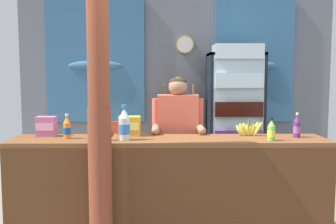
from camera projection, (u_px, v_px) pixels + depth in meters
ground_plane at (180, 207)px, 4.42m from camera, size 7.41×7.41×0.00m
back_wall_curtained at (174, 82)px, 6.03m from camera, size 4.77×0.22×2.68m
stall_counter at (169, 180)px, 3.48m from camera, size 2.87×0.51×0.93m
timber_post at (99, 114)px, 3.15m from camera, size 0.21×0.19×2.49m
drink_fridge at (235, 107)px, 5.50m from camera, size 0.76×0.64×1.91m
bottle_shelf_rack at (179, 129)px, 5.77m from camera, size 0.48×0.28×1.35m
plastic_lawn_chair at (115, 150)px, 5.25m from camera, size 0.54×0.54×0.86m
shopkeeper at (178, 130)px, 4.01m from camera, size 0.53×0.42×1.48m
soda_bottle_water at (124, 125)px, 3.45m from camera, size 0.10×0.10×0.32m
soda_bottle_orange_soda at (67, 128)px, 3.52m from camera, size 0.07×0.07×0.23m
soda_bottle_cola at (102, 130)px, 3.43m from camera, size 0.07×0.07×0.22m
soda_bottle_lime_soda at (271, 131)px, 3.42m from camera, size 0.07×0.07×0.20m
soda_bottle_grape_soda at (297, 127)px, 3.59m from camera, size 0.07×0.07×0.23m
snack_box_choco_powder at (130, 126)px, 3.70m from camera, size 0.20×0.15×0.18m
snack_box_wafer at (46, 126)px, 3.66m from camera, size 0.18×0.12×0.19m
banana_bunch at (249, 130)px, 3.69m from camera, size 0.28×0.06×0.16m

